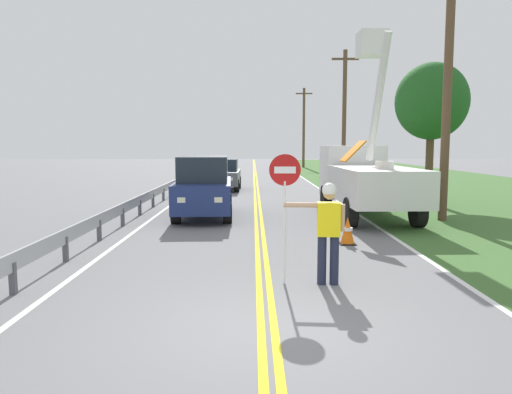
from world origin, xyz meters
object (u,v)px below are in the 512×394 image
(oncoming_suv_nearest, at_px, (204,186))
(oncoming_sedan_second, at_px, (223,175))
(flagger_worker, at_px, (328,227))
(utility_pole_near, at_px, (447,88))
(roadside_tree_verge, at_px, (432,102))
(utility_pole_mid, at_px, (344,114))
(stop_sign_paddle, at_px, (285,189))
(utility_pole_far, at_px, (304,126))
(utility_bucket_truck, at_px, (364,175))
(traffic_cone_lead, at_px, (348,231))

(oncoming_suv_nearest, xyz_separation_m, oncoming_sedan_second, (0.02, 10.17, -0.23))
(flagger_worker, xyz_separation_m, oncoming_suv_nearest, (-3.02, 8.22, 0.01))
(utility_pole_near, distance_m, roadside_tree_verge, 4.82)
(utility_pole_near, xyz_separation_m, utility_pole_mid, (-0.08, 17.30, 0.26))
(stop_sign_paddle, xyz_separation_m, utility_pole_far, (5.07, 45.36, 2.81))
(oncoming_sedan_second, xyz_separation_m, utility_pole_near, (7.93, -11.02, 3.49))
(utility_bucket_truck, height_order, oncoming_suv_nearest, utility_bucket_truck)
(flagger_worker, xyz_separation_m, stop_sign_paddle, (-0.77, 0.06, 0.66))
(oncoming_sedan_second, relative_size, utility_pole_far, 0.48)
(oncoming_sedan_second, bearing_deg, roadside_tree_verge, -34.83)
(stop_sign_paddle, relative_size, traffic_cone_lead, 3.33)
(oncoming_sedan_second, relative_size, traffic_cone_lead, 5.90)
(utility_pole_far, distance_m, traffic_cone_lead, 42.23)
(flagger_worker, height_order, oncoming_sedan_second, flagger_worker)
(flagger_worker, xyz_separation_m, roadside_tree_verge, (6.14, 12.02, 3.22))
(oncoming_suv_nearest, bearing_deg, utility_pole_mid, 64.40)
(utility_pole_far, height_order, roadside_tree_verge, utility_pole_far)
(utility_pole_mid, height_order, traffic_cone_lead, utility_pole_mid)
(stop_sign_paddle, relative_size, utility_pole_far, 0.27)
(utility_bucket_truck, bearing_deg, utility_pole_near, -26.40)
(utility_pole_near, height_order, traffic_cone_lead, utility_pole_near)
(oncoming_sedan_second, relative_size, roadside_tree_verge, 0.70)
(traffic_cone_lead, distance_m, roadside_tree_verge, 10.66)
(stop_sign_paddle, height_order, oncoming_suv_nearest, stop_sign_paddle)
(stop_sign_paddle, xyz_separation_m, utility_bucket_truck, (3.36, 8.46, -0.27))
(utility_bucket_truck, relative_size, utility_pole_near, 0.83)
(traffic_cone_lead, bearing_deg, oncoming_suv_nearest, 130.90)
(oncoming_suv_nearest, relative_size, utility_pole_near, 0.57)
(oncoming_suv_nearest, bearing_deg, flagger_worker, -69.82)
(traffic_cone_lead, bearing_deg, utility_pole_near, 44.64)
(flagger_worker, relative_size, oncoming_sedan_second, 0.44)
(traffic_cone_lead, bearing_deg, flagger_worker, -106.59)
(oncoming_sedan_second, height_order, utility_pole_mid, utility_pole_mid)
(utility_pole_mid, bearing_deg, utility_pole_near, -89.75)
(utility_pole_near, bearing_deg, utility_pole_far, 90.96)
(stop_sign_paddle, xyz_separation_m, utility_pole_mid, (5.63, 24.60, 2.87))
(utility_bucket_truck, bearing_deg, traffic_cone_lead, -107.13)
(oncoming_suv_nearest, xyz_separation_m, utility_pole_far, (7.32, 37.20, 3.46))
(utility_bucket_truck, xyz_separation_m, roadside_tree_verge, (3.55, 3.50, 2.83))
(roadside_tree_verge, bearing_deg, utility_bucket_truck, -135.43)
(flagger_worker, relative_size, traffic_cone_lead, 2.61)
(flagger_worker, bearing_deg, utility_pole_mid, 78.85)
(stop_sign_paddle, bearing_deg, flagger_worker, -4.59)
(utility_pole_mid, bearing_deg, traffic_cone_lead, -100.22)
(oncoming_suv_nearest, bearing_deg, roadside_tree_verge, 22.56)
(flagger_worker, height_order, oncoming_suv_nearest, oncoming_suv_nearest)
(oncoming_sedan_second, bearing_deg, utility_bucket_truck, -60.46)
(roadside_tree_verge, bearing_deg, utility_pole_near, -104.52)
(oncoming_sedan_second, relative_size, utility_pole_mid, 0.47)
(flagger_worker, xyz_separation_m, utility_bucket_truck, (2.59, 8.52, 0.39))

